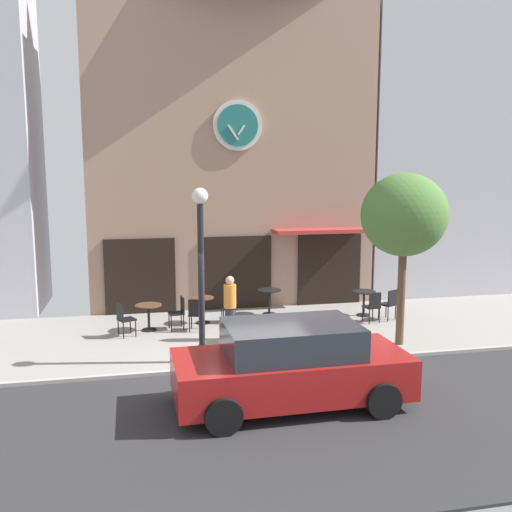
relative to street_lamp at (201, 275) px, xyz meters
name	(u,v)px	position (x,y,z in m)	size (l,w,h in m)	color
ground_plane	(257,370)	(1.13, -0.71, -2.03)	(25.23, 11.09, 0.13)	gray
clock_building	(230,121)	(1.70, 6.10, 3.92)	(9.06, 3.87, 11.51)	#9E7A66
neighbor_building_right	(435,78)	(9.55, 7.26, 5.72)	(6.48, 4.86, 15.45)	#B2B2BC
street_lamp	(201,275)	(0.00, 0.00, 0.00)	(0.36, 0.36, 3.95)	black
street_tree	(404,216)	(5.00, 0.30, 1.22)	(2.14, 1.92, 4.27)	brown
cafe_table_near_curb	(149,312)	(-1.13, 2.85, -1.49)	(0.71, 0.71, 0.72)	black
cafe_table_rightmost	(203,306)	(0.39, 3.27, -1.50)	(0.64, 0.64, 0.76)	black
cafe_table_center	(269,297)	(2.48, 3.83, -1.47)	(0.70, 0.70, 0.77)	black
cafe_table_leftmost	(364,298)	(5.23, 3.11, -1.47)	(0.71, 0.71, 0.75)	black
cafe_chair_facing_wall	(124,317)	(-1.79, 2.39, -1.48)	(0.53, 0.53, 0.90)	black
cafe_chair_near_tree	(390,302)	(5.77, 2.48, -1.48)	(0.54, 0.54, 0.90)	black
cafe_chair_right_end	(373,305)	(5.15, 2.28, -1.48)	(0.46, 0.46, 0.90)	black
cafe_chair_corner	(231,304)	(1.21, 3.18, -1.48)	(0.50, 0.50, 0.90)	black
cafe_chair_curbside	(196,312)	(0.12, 2.49, -1.48)	(0.49, 0.49, 0.90)	black
cafe_chair_outer	(179,310)	(-0.31, 2.81, -1.48)	(0.45, 0.45, 0.90)	black
pedestrian_orange	(230,307)	(0.90, 1.54, -1.14)	(0.45, 0.45, 1.67)	#2D2D38
parked_car_red	(291,365)	(1.34, -2.67, -1.24)	(4.33, 2.07, 1.55)	maroon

